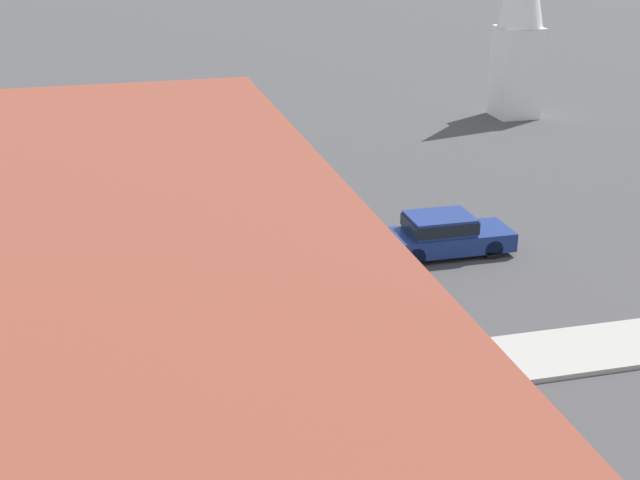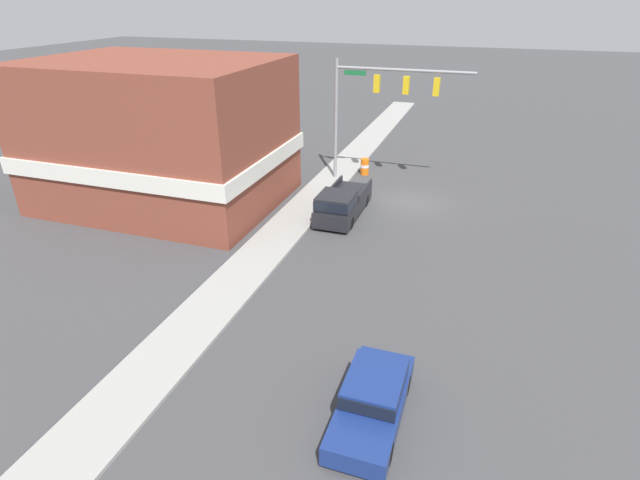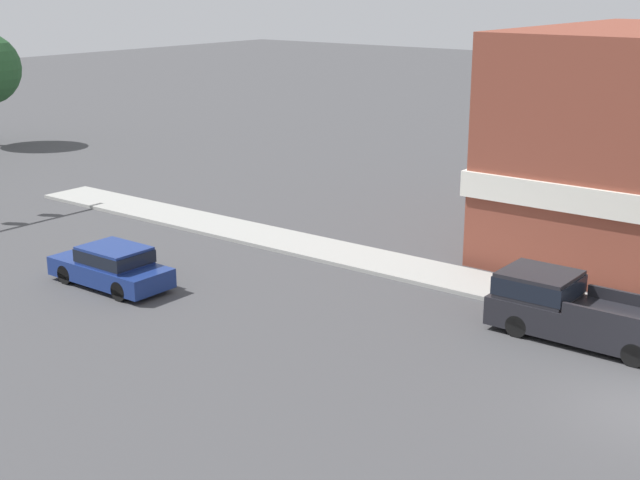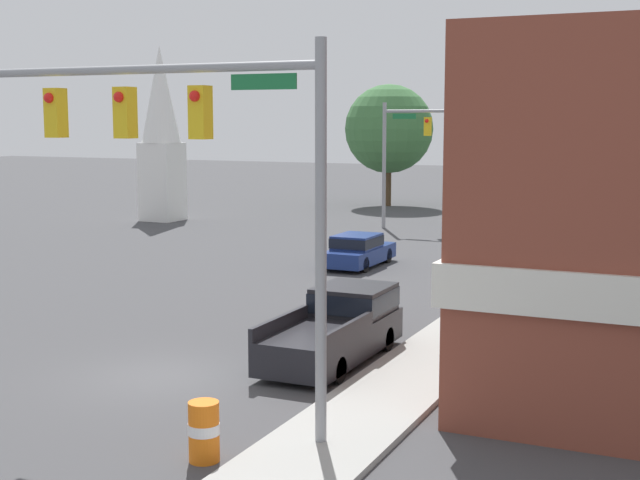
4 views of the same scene
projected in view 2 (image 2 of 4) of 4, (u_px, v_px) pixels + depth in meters
name	position (u px, v px, depth m)	size (l,w,h in m)	color
ground_plane	(409.00, 203.00, 30.44)	(200.00, 200.00, 0.00)	#424244
sidewalk_curb	(321.00, 191.00, 32.06)	(2.40, 60.00, 0.14)	#9E9E99
near_signal_assembly	(380.00, 94.00, 30.97)	(8.57, 0.49, 7.84)	gray
car_lead	(373.00, 397.00, 14.84)	(1.79, 4.49, 1.42)	black
pickup_truck_parked	(341.00, 203.00, 28.05)	(1.99, 5.46, 1.78)	black
construction_barrel	(365.00, 166.00, 34.94)	(0.60, 0.60, 1.14)	orange
corner_brick_building	(162.00, 135.00, 29.20)	(13.73, 10.39, 8.26)	brown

